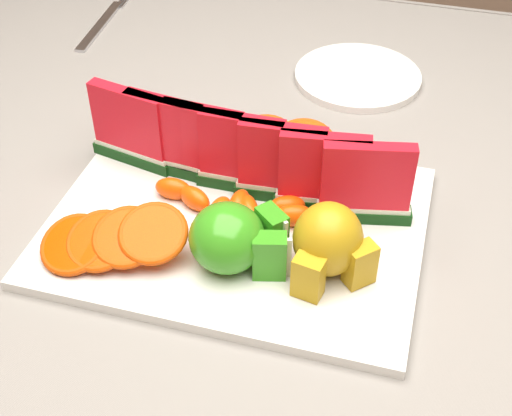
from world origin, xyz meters
The scene contains 11 objects.
table centered at (0.00, 0.00, 0.65)m, with size 1.40×0.90×0.75m.
tablecloth centered at (0.00, 0.00, 0.72)m, with size 1.53×1.03×0.20m.
platter centered at (0.02, -0.11, 0.76)m, with size 0.40×0.30×0.01m.
apple_cluster centered at (0.04, -0.17, 0.80)m, with size 0.11×0.09×0.07m.
pear_cluster centered at (0.13, -0.16, 0.81)m, with size 0.09×0.09×0.08m.
side_plate centered at (0.10, 0.24, 0.76)m, with size 0.23×0.23×0.01m.
fork centered at (-0.32, 0.30, 0.76)m, with size 0.03×0.20×0.00m.
watermelon_row centered at (0.01, -0.05, 0.82)m, with size 0.39×0.07×0.10m.
orange_fan_front centered at (-0.08, -0.19, 0.79)m, with size 0.16×0.11×0.05m.
orange_fan_back centered at (0.00, 0.02, 0.79)m, with size 0.23×0.09×0.04m.
tangerine_segments centered at (0.03, -0.10, 0.78)m, with size 0.20×0.07×0.03m.
Camera 1 is at (0.20, -0.66, 1.29)m, focal length 50.00 mm.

